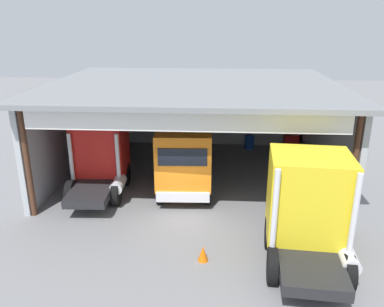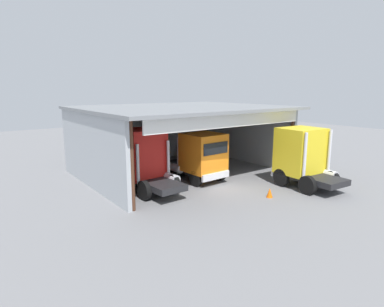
# 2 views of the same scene
# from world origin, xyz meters

# --- Properties ---
(ground_plane) EXTENTS (80.00, 80.00, 0.00)m
(ground_plane) POSITION_xyz_m (0.00, 0.00, 0.00)
(ground_plane) COLOR slate
(ground_plane) RESTS_ON ground
(workshop_shed) EXTENTS (14.00, 11.65, 4.92)m
(workshop_shed) POSITION_xyz_m (0.00, 6.10, 3.48)
(workshop_shed) COLOR #ADB2B7
(workshop_shed) RESTS_ON ground
(truck_red_right_bay) EXTENTS (2.62, 4.67, 3.79)m
(truck_red_right_bay) POSITION_xyz_m (-4.25, 2.78, 1.96)
(truck_red_right_bay) COLOR red
(truck_red_right_bay) RESTS_ON ground
(truck_orange_yard_outside) EXTENTS (2.70, 5.11, 3.27)m
(truck_orange_yard_outside) POSITION_xyz_m (-0.30, 2.44, 1.72)
(truck_orange_yard_outside) COLOR orange
(truck_orange_yard_outside) RESTS_ON ground
(truck_yellow_center_left_bay) EXTENTS (2.82, 4.44, 3.73)m
(truck_yellow_center_left_bay) POSITION_xyz_m (4.24, -2.39, 1.97)
(truck_yellow_center_left_bay) COLOR yellow
(truck_yellow_center_left_bay) RESTS_ON ground
(oil_drum) EXTENTS (0.58, 0.58, 0.87)m
(oil_drum) POSITION_xyz_m (3.27, 9.67, 0.43)
(oil_drum) COLOR #194CB2
(oil_drum) RESTS_ON ground
(tool_cart) EXTENTS (0.90, 0.60, 1.00)m
(tool_cart) POSITION_xyz_m (5.89, 9.63, 0.50)
(tool_cart) COLOR red
(tool_cart) RESTS_ON ground
(traffic_cone) EXTENTS (0.36, 0.36, 0.56)m
(traffic_cone) POSITION_xyz_m (0.79, -2.69, 0.28)
(traffic_cone) COLOR orange
(traffic_cone) RESTS_ON ground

